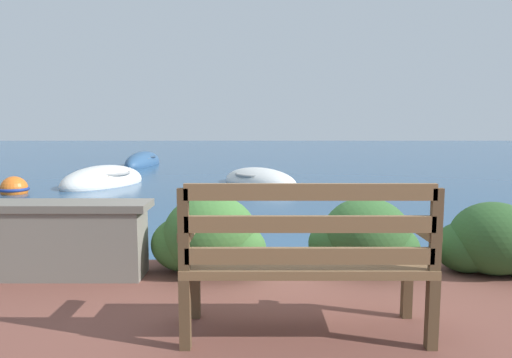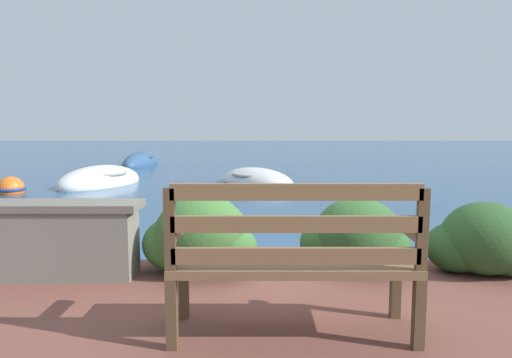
{
  "view_description": "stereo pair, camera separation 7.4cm",
  "coord_description": "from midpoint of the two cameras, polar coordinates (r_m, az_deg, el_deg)",
  "views": [
    {
      "loc": [
        -0.23,
        -4.09,
        1.45
      ],
      "look_at": [
        -0.21,
        5.94,
        0.27
      ],
      "focal_mm": 32.0,
      "sensor_mm": 36.0,
      "label": 1
    },
    {
      "loc": [
        -0.16,
        -4.09,
        1.45
      ],
      "look_at": [
        -0.21,
        5.94,
        0.27
      ],
      "focal_mm": 32.0,
      "sensor_mm": 36.0,
      "label": 2
    }
  ],
  "objects": [
    {
      "name": "hedge_clump_right",
      "position": [
        4.0,
        12.72,
        -7.34
      ],
      "size": [
        0.92,
        0.67,
        0.63
      ],
      "color": "#2D5628",
      "rests_on": "patio_terrace"
    },
    {
      "name": "ground_plane",
      "position": [
        4.35,
        2.48,
        -12.81
      ],
      "size": [
        80.0,
        80.0,
        0.0
      ],
      "color": "navy"
    },
    {
      "name": "stone_wall",
      "position": [
        4.29,
        -29.64,
        -6.55
      ],
      "size": [
        2.4,
        0.39,
        0.62
      ],
      "color": "slate",
      "rests_on": "patio_terrace"
    },
    {
      "name": "park_bench",
      "position": [
        2.68,
        5.36,
        -9.55
      ],
      "size": [
        1.43,
        0.48,
        0.93
      ],
      "rotation": [
        0.0,
        0.0,
        -0.06
      ],
      "color": "brown",
      "rests_on": "patio_terrace"
    },
    {
      "name": "rowboat_nearest",
      "position": [
        11.83,
        -18.85,
        -0.36
      ],
      "size": [
        2.16,
        2.86,
        0.84
      ],
      "rotation": [
        0.0,
        0.0,
        4.33
      ],
      "color": "silver",
      "rests_on": "ground_plane"
    },
    {
      "name": "mooring_buoy",
      "position": [
        11.08,
        -28.29,
        -1.13
      ],
      "size": [
        0.61,
        0.61,
        0.55
      ],
      "color": "orange",
      "rests_on": "ground_plane"
    },
    {
      "name": "hedge_clump_left",
      "position": [
        4.28,
        -24.34,
        -7.44
      ],
      "size": [
        0.78,
        0.56,
        0.53
      ],
      "color": "#426B33",
      "rests_on": "patio_terrace"
    },
    {
      "name": "rowboat_mid",
      "position": [
        11.32,
        0.13,
        -0.35
      ],
      "size": [
        2.43,
        2.69,
        0.72
      ],
      "rotation": [
        0.0,
        0.0,
        5.35
      ],
      "color": "silver",
      "rests_on": "ground_plane"
    },
    {
      "name": "rowboat_far",
      "position": [
        17.41,
        -14.21,
        1.94
      ],
      "size": [
        1.02,
        3.32,
        0.86
      ],
      "rotation": [
        0.0,
        0.0,
        4.68
      ],
      "color": "#2D517A",
      "rests_on": "ground_plane"
    },
    {
      "name": "hedge_clump_far_right",
      "position": [
        4.28,
        26.75,
        -7.12
      ],
      "size": [
        0.89,
        0.64,
        0.6
      ],
      "color": "#284C23",
      "rests_on": "patio_terrace"
    },
    {
      "name": "hedge_clump_centre",
      "position": [
        3.87,
        -6.61,
        -7.46
      ],
      "size": [
        0.98,
        0.7,
        0.66
      ],
      "color": "#38662D",
      "rests_on": "patio_terrace"
    }
  ]
}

